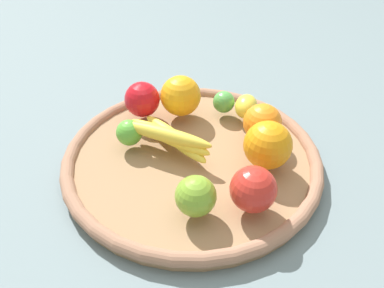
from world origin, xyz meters
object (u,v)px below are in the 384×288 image
Objects in this scene: lime_0 at (224,102)px; apple_1 at (196,196)px; lemon_0 at (246,106)px; apple_0 at (253,189)px; orange_2 at (262,123)px; banana_bunch at (169,136)px; lime_1 at (129,133)px; orange_0 at (268,145)px; orange_1 at (181,96)px; apple_2 at (142,99)px.

apple_1 reaches higher than lime_0.
lemon_0 is 0.25m from apple_0.
lime_0 is 0.62× the size of orange_2.
apple_0 is (0.14, -0.11, 0.00)m from orange_2.
banana_bunch reaches higher than lime_1.
lime_1 reaches higher than lime_0.
orange_1 is (-0.21, -0.06, -0.00)m from orange_0.
orange_2 is 0.08m from lemon_0.
orange_2 is (0.11, 0.02, 0.01)m from lime_0.
orange_0 is 0.22m from orange_1.
lime_0 is 0.69× the size of apple_1.
banana_bunch is 2.79× the size of apple_1.
apple_1 is 0.17m from orange_0.
banana_bunch is at bearing -131.72° from orange_0.
lime_0 is 0.16m from apple_2.
lime_1 is 0.10m from apple_2.
lime_0 is 0.27m from apple_0.
orange_2 reaches higher than lime_0.
banana_bunch is 2.53× the size of apple_2.
orange_1 is at bearing -145.93° from orange_2.
lime_0 is at bearing 93.92° from lime_1.
lemon_0 is at bearing 85.39° from lime_1.
apple_1 is (-0.03, -0.08, -0.00)m from apple_0.
orange_0 is (0.16, 0.19, 0.02)m from lime_1.
lime_1 is 0.68× the size of apple_2.
apple_0 is at bearing -30.18° from lemon_0.
lime_0 is (-0.01, 0.21, -0.00)m from lime_1.
banana_bunch is 0.18m from lemon_0.
banana_bunch is 0.17m from orange_2.
lime_0 is 0.05m from lemon_0.
lime_0 is 0.11m from orange_2.
orange_0 is at bearing 16.96° from orange_1.
lemon_0 is 0.21m from apple_2.
lemon_0 is (0.02, 0.24, -0.00)m from lime_1.
banana_bunch reaches higher than lime_0.
orange_2 is at bearing 34.07° from orange_1.
banana_bunch is 0.20m from apple_0.
lime_1 is 0.24m from lemon_0.
orange_2 is 0.24m from apple_2.
banana_bunch is 0.12m from orange_1.
apple_2 reaches higher than lime_0.
banana_bunch is 0.16m from apple_1.
orange_0 is at bearing 48.28° from banana_bunch.
apple_2 is (-0.08, 0.06, 0.01)m from lime_1.
orange_2 and apple_2 have the same top height.
apple_1 is (0.22, -0.18, 0.01)m from lime_0.
orange_1 is (-0.28, 0.01, 0.00)m from apple_0.
orange_1 is at bearing -112.80° from lime_0.
apple_0 is at bearing 15.80° from banana_bunch.
apple_2 is at bearing -178.25° from banana_bunch.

